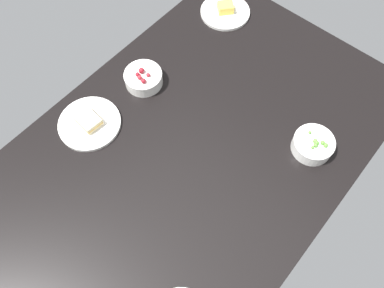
# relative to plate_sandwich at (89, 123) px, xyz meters

# --- Properties ---
(dining_table) EXTENTS (1.53, 0.99, 0.04)m
(dining_table) POSITION_rel_plate_sandwich_xyz_m (-0.17, 0.34, -0.03)
(dining_table) COLOR black
(dining_table) RESTS_ON ground
(plate_sandwich) EXTENTS (0.22, 0.22, 0.04)m
(plate_sandwich) POSITION_rel_plate_sandwich_xyz_m (0.00, 0.00, 0.00)
(plate_sandwich) COLOR white
(plate_sandwich) RESTS_ON dining_table
(plate_cheese) EXTENTS (0.21, 0.21, 0.05)m
(plate_cheese) POSITION_rel_plate_sandwich_xyz_m (-0.74, 0.03, -0.00)
(plate_cheese) COLOR white
(plate_cheese) RESTS_ON dining_table
(bowl_peas) EXTENTS (0.14, 0.14, 0.07)m
(bowl_peas) POSITION_rel_plate_sandwich_xyz_m (-0.43, 0.65, 0.02)
(bowl_peas) COLOR white
(bowl_peas) RESTS_ON dining_table
(bowl_berries) EXTENTS (0.14, 0.14, 0.07)m
(bowl_berries) POSITION_rel_plate_sandwich_xyz_m (-0.26, 0.02, 0.02)
(bowl_berries) COLOR white
(bowl_berries) RESTS_ON dining_table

